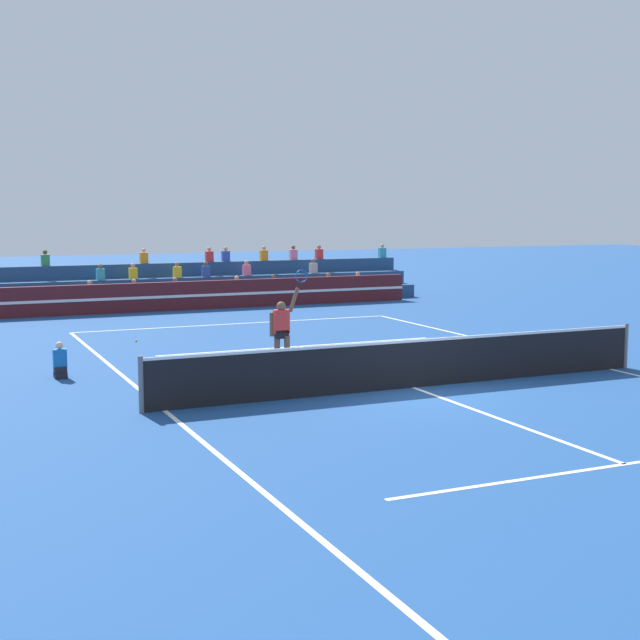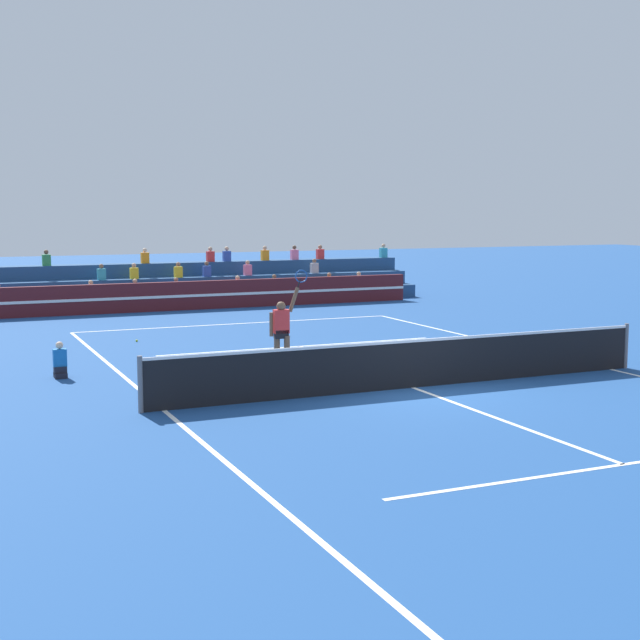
{
  "view_description": "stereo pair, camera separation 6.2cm",
  "coord_description": "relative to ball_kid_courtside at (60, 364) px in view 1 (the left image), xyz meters",
  "views": [
    {
      "loc": [
        -9.6,
        -16.57,
        3.86
      ],
      "look_at": [
        -0.6,
        3.65,
        1.1
      ],
      "focal_mm": 50.0,
      "sensor_mm": 36.0,
      "label": 1
    },
    {
      "loc": [
        -9.55,
        -16.59,
        3.86
      ],
      "look_at": [
        -0.6,
        3.65,
        1.1
      ],
      "focal_mm": 50.0,
      "sensor_mm": 36.0,
      "label": 2
    }
  ],
  "objects": [
    {
      "name": "court_lines",
      "position": [
        6.86,
        -4.29,
        -0.33
      ],
      "size": [
        11.1,
        23.9,
        0.01
      ],
      "color": "white",
      "rests_on": "ground"
    },
    {
      "name": "ground_plane",
      "position": [
        6.86,
        -4.29,
        -0.33
      ],
      "size": [
        120.0,
        120.0,
        0.0
      ],
      "primitive_type": "plane",
      "color": "navy"
    },
    {
      "name": "ball_kid_courtside",
      "position": [
        0.0,
        0.0,
        0.0
      ],
      "size": [
        0.3,
        0.36,
        0.84
      ],
      "color": "black",
      "rests_on": "ground"
    },
    {
      "name": "tennis_net",
      "position": [
        6.86,
        -4.29,
        0.21
      ],
      "size": [
        12.0,
        0.1,
        1.1
      ],
      "color": "slate",
      "rests_on": "ground"
    },
    {
      "name": "tennis_player",
      "position": [
        4.88,
        -1.55,
        0.66
      ],
      "size": [
        0.98,
        0.37,
        2.49
      ],
      "color": "brown",
      "rests_on": "ground"
    },
    {
      "name": "sponsor_banner_wall",
      "position": [
        6.86,
        12.41,
        0.22
      ],
      "size": [
        18.0,
        0.26,
        1.1
      ],
      "color": "#51191E",
      "rests_on": "ground"
    },
    {
      "name": "bleacher_stand",
      "position": [
        6.85,
        14.94,
        0.32
      ],
      "size": [
        20.25,
        2.85,
        2.28
      ],
      "color": "navy",
      "rests_on": "ground"
    },
    {
      "name": "tennis_ball",
      "position": [
        2.82,
        4.87,
        -0.3
      ],
      "size": [
        0.07,
        0.07,
        0.07
      ],
      "primitive_type": "sphere",
      "color": "#C6DB33",
      "rests_on": "ground"
    }
  ]
}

